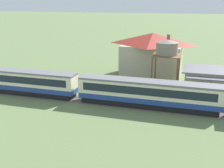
% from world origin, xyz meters
% --- Properties ---
extents(ground_plane, '(600.00, 600.00, 0.00)m').
position_xyz_m(ground_plane, '(0.00, 0.00, 0.00)').
color(ground_plane, '#607547').
extents(passenger_train, '(88.04, 3.01, 4.08)m').
position_xyz_m(passenger_train, '(-13.19, -0.27, 2.27)').
color(passenger_train, '#234293').
rests_on(passenger_train, ground_plane).
extents(railway_track, '(127.81, 3.60, 0.04)m').
position_xyz_m(railway_track, '(-12.08, -0.27, 0.01)').
color(railway_track, '#665B51').
rests_on(railway_track, ground_plane).
extents(station_house_red_roof, '(12.97, 9.91, 8.92)m').
position_xyz_m(station_house_red_roof, '(-4.77, 18.33, 4.60)').
color(station_house_red_roof, '#BCB293').
rests_on(station_house_red_roof, ground_plane).
extents(water_tower, '(4.77, 4.77, 8.87)m').
position_xyz_m(water_tower, '(-0.89, 9.41, 7.25)').
color(water_tower, brown).
rests_on(water_tower, ground_plane).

